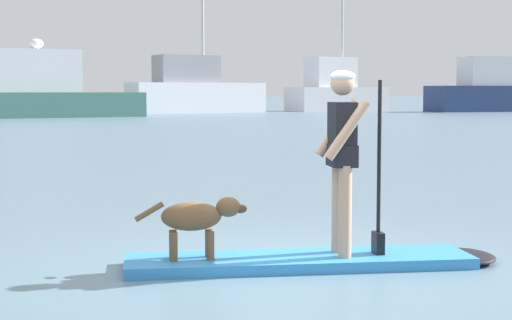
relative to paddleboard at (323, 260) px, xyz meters
name	(u,v)px	position (x,y,z in m)	size (l,w,h in m)	color
ground_plane	(299,267)	(-0.22, 0.06, -0.05)	(400.00, 400.00, 0.00)	slate
paddleboard	(323,260)	(0.00, 0.00, 0.00)	(3.51, 1.58, 0.10)	#338CD8
person_paddler	(344,149)	(0.17, -0.05, 1.03)	(0.66, 0.56, 1.68)	tan
dog	(197,218)	(-1.12, 0.30, 0.42)	(0.99, 0.37, 0.55)	brown
moored_boat_port	(46,92)	(4.57, 44.57, 1.45)	(11.08, 4.06, 4.70)	#3F7266
moored_boat_outer	(194,91)	(15.99, 50.29, 1.54)	(10.29, 3.99, 11.95)	white
moored_boat_center	(335,91)	(28.30, 51.74, 1.53)	(8.34, 3.78, 8.91)	silver
moored_boat_starboard	(504,91)	(39.46, 45.07, 1.52)	(13.08, 4.09, 9.54)	navy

